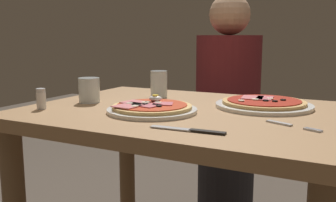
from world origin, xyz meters
TOP-DOWN VIEW (x-y plane):
  - dining_table at (0.00, 0.00)m, footprint 1.01×0.76m
  - pizza_foreground at (-0.08, -0.10)m, footprint 0.28×0.28m
  - pizza_across_left at (0.21, 0.14)m, footprint 0.31×0.31m
  - water_glass_near at (-0.20, 0.17)m, footprint 0.06×0.06m
  - water_glass_far at (-0.36, -0.04)m, footprint 0.07×0.07m
  - fork at (0.33, -0.10)m, footprint 0.15×0.08m
  - knife at (0.13, -0.27)m, footprint 0.20×0.03m
  - salt_shaker at (-0.41, -0.22)m, footprint 0.03×0.03m
  - diner_person at (-0.10, 0.72)m, footprint 0.32×0.32m

SIDE VIEW (x-z plane):
  - diner_person at x=-0.10m, z-range -0.03..1.15m
  - dining_table at x=0.00m, z-range 0.24..0.98m
  - fork at x=0.33m, z-range 0.74..0.75m
  - knife at x=0.13m, z-range 0.74..0.75m
  - pizza_across_left at x=0.21m, z-range 0.74..0.77m
  - pizza_foreground at x=-0.08m, z-range 0.73..0.78m
  - salt_shaker at x=-0.41m, z-range 0.74..0.81m
  - water_glass_far at x=-0.36m, z-range 0.74..0.82m
  - water_glass_near at x=-0.20m, z-range 0.74..0.84m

